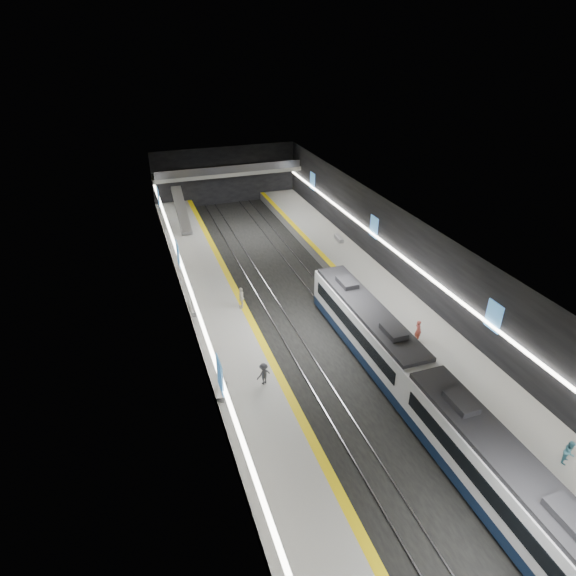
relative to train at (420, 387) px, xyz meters
name	(u,v)px	position (x,y,z in m)	size (l,w,h in m)	color
ground	(320,334)	(-2.50, 10.63, -2.20)	(70.00, 70.00, 0.00)	black
ceiling	(324,247)	(-2.50, 10.63, 5.80)	(20.00, 70.00, 0.04)	beige
wall_left	(196,314)	(-12.50, 10.63, 1.80)	(0.04, 70.00, 8.00)	black
wall_right	(430,274)	(7.50, 10.63, 1.80)	(0.04, 70.00, 8.00)	black
wall_back	(225,176)	(-2.50, 45.63, 1.80)	(20.00, 0.04, 8.00)	black
platform_left	(232,347)	(-10.00, 10.63, -1.70)	(5.00, 70.00, 1.00)	slate
tile_surface_left	(232,341)	(-10.00, 10.63, -1.19)	(5.00, 70.00, 0.02)	#A8A8A3
tactile_strip_left	(259,336)	(-7.80, 10.63, -1.18)	(0.60, 70.00, 0.02)	yellow
platform_right	(399,313)	(5.00, 10.63, -1.70)	(5.00, 70.00, 1.00)	slate
tile_surface_right	(400,308)	(5.00, 10.63, -1.19)	(5.00, 70.00, 0.02)	#A8A8A3
tactile_strip_right	(378,313)	(2.80, 10.63, -1.18)	(0.60, 70.00, 0.02)	yellow
rails	(320,333)	(-2.50, 10.63, -2.14)	(6.52, 70.00, 0.12)	gray
train	(420,387)	(0.00, 0.00, 0.00)	(2.69, 30.04, 3.60)	#10203B
ad_posters	(317,281)	(-2.50, 11.63, 2.30)	(19.94, 53.50, 2.20)	#458BD0
cove_light_left	(199,316)	(-12.30, 10.63, 1.60)	(0.25, 68.60, 0.12)	white
cove_light_right	(427,276)	(7.30, 10.63, 1.60)	(0.25, 68.60, 0.12)	white
mezzanine_bridge	(228,172)	(-2.50, 43.55, 2.84)	(20.00, 3.00, 1.50)	gray
escalator	(181,210)	(-10.00, 36.63, 0.70)	(1.20, 8.00, 0.60)	#99999E
bench_left_near	(222,392)	(-12.00, 4.88, -0.99)	(0.47, 1.70, 0.42)	#99999E
bench_left_far	(194,308)	(-12.00, 16.09, -0.95)	(0.56, 2.02, 0.49)	#99999E
bench_right_far	(339,238)	(6.11, 25.99, -0.96)	(0.53, 1.91, 0.47)	#99999E
passenger_right_a	(418,331)	(3.71, 5.98, -0.29)	(0.66, 0.44, 1.82)	#BF4E47
passenger_right_b	(569,452)	(5.22, -7.09, -0.42)	(0.75, 0.59, 1.55)	#539FB5
passenger_left_a	(241,298)	(-8.00, 15.31, -0.22)	(1.15, 0.48, 1.96)	silver
passenger_left_b	(264,374)	(-9.06, 5.04, -0.37)	(1.07, 0.61, 1.65)	#3B3C43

